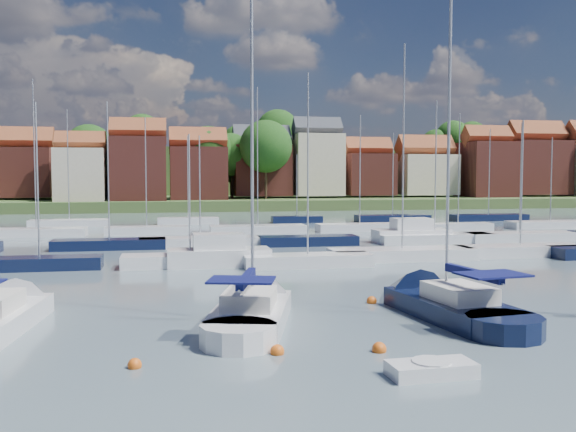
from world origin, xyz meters
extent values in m
plane|color=#4D6069|center=(0.00, 40.00, 0.00)|extent=(260.00, 260.00, 0.00)
cone|color=silver|center=(-15.33, 7.95, 0.25)|extent=(3.21, 3.64, 2.87)
cube|color=silver|center=(-5.40, 2.50, 0.25)|extent=(4.59, 7.43, 1.20)
cone|color=silver|center=(-4.27, 6.68, 0.25)|extent=(3.66, 4.00, 2.88)
cylinder|color=silver|center=(-6.31, -0.83, 0.25)|extent=(3.54, 3.54, 1.20)
cube|color=silver|center=(-5.53, 2.04, 1.20)|extent=(2.70, 3.31, 0.70)
cylinder|color=#B2B2B7|center=(-5.28, 2.97, 7.25)|extent=(0.14, 0.14, 12.81)
cylinder|color=#B2B2B7|center=(-5.78, 1.11, 2.05)|extent=(1.10, 3.73, 0.10)
cube|color=#0E1148|center=(-5.78, 1.11, 2.20)|extent=(1.25, 3.60, 0.35)
cube|color=#0E1148|center=(-6.11, -0.09, 2.35)|extent=(2.82, 2.31, 0.08)
cube|color=black|center=(3.48, 2.17, 0.25)|extent=(3.94, 7.59, 1.20)
cone|color=black|center=(2.89, 6.67, 0.25)|extent=(3.46, 3.89, 3.03)
cylinder|color=black|center=(3.95, -1.43, 0.25)|extent=(3.39, 3.39, 1.20)
cube|color=silver|center=(3.54, 1.67, 1.20)|extent=(2.49, 3.27, 0.70)
cylinder|color=#B2B2B7|center=(3.41, 2.67, 7.73)|extent=(0.14, 0.14, 13.75)
cylinder|color=#B2B2B7|center=(3.67, 0.67, 2.05)|extent=(0.62, 4.01, 0.10)
cube|color=#0E1148|center=(3.67, 0.67, 2.20)|extent=(0.79, 3.84, 0.35)
cube|color=#0E1148|center=(3.84, -0.63, 2.35)|extent=(2.79, 2.13, 0.08)
cube|color=silver|center=(-0.77, -5.37, 0.19)|extent=(2.76, 1.36, 0.53)
cylinder|color=silver|center=(-0.77, -5.37, 0.34)|extent=(1.26, 1.26, 0.34)
sphere|color=#D85914|center=(-9.94, -2.73, 0.00)|extent=(0.46, 0.46, 0.46)
sphere|color=#D85914|center=(-5.08, -2.03, 0.00)|extent=(0.50, 0.50, 0.50)
sphere|color=#D85914|center=(-1.47, -2.42, 0.00)|extent=(0.52, 0.52, 0.52)
sphere|color=#D85914|center=(1.00, 5.88, 0.00)|extent=(0.50, 0.50, 0.50)
cube|color=black|center=(-17.11, 20.54, 0.35)|extent=(8.01, 2.24, 1.00)
cylinder|color=#B2B2B7|center=(-17.11, 20.54, 5.93)|extent=(0.12, 0.12, 10.16)
cube|color=silver|center=(-7.27, 20.20, 0.35)|extent=(9.22, 2.58, 1.00)
cylinder|color=#B2B2B7|center=(-7.27, 20.20, 4.94)|extent=(0.12, 0.12, 8.18)
cube|color=silver|center=(0.63, 18.61, 0.35)|extent=(8.78, 2.46, 1.00)
cylinder|color=#B2B2B7|center=(0.63, 18.61, 6.38)|extent=(0.12, 0.12, 11.06)
cube|color=silver|center=(8.23, 20.67, 0.35)|extent=(10.79, 3.02, 1.00)
cylinder|color=#B2B2B7|center=(8.23, 20.67, 8.29)|extent=(0.12, 0.12, 14.87)
cube|color=silver|center=(17.98, 21.03, 0.35)|extent=(10.13, 2.84, 1.00)
cylinder|color=#B2B2B7|center=(17.98, 21.03, 5.65)|extent=(0.12, 0.12, 9.59)
cube|color=silver|center=(-5.31, 20.00, 0.50)|extent=(7.00, 2.60, 1.40)
cube|color=silver|center=(-5.31, 20.00, 1.60)|extent=(3.50, 2.20, 1.30)
cube|color=black|center=(-13.55, 31.64, 0.35)|extent=(9.30, 2.60, 1.00)
cylinder|color=#B2B2B7|center=(-13.55, 31.64, 6.59)|extent=(0.12, 0.12, 11.48)
cube|color=silver|center=(-5.94, 32.01, 0.35)|extent=(10.40, 2.91, 1.00)
cylinder|color=#B2B2B7|center=(-5.94, 32.01, 5.24)|extent=(0.12, 0.12, 8.77)
cube|color=black|center=(3.48, 31.28, 0.35)|extent=(8.80, 2.46, 1.00)
cylinder|color=#B2B2B7|center=(3.48, 31.28, 8.01)|extent=(0.12, 0.12, 14.33)
cube|color=silver|center=(15.40, 31.16, 0.35)|extent=(10.73, 3.00, 1.00)
cylinder|color=#B2B2B7|center=(15.40, 31.16, 6.92)|extent=(0.12, 0.12, 12.14)
cube|color=silver|center=(23.82, 30.97, 0.35)|extent=(10.48, 2.93, 1.00)
cylinder|color=#B2B2B7|center=(23.82, 30.97, 5.99)|extent=(0.12, 0.12, 10.28)
cube|color=silver|center=(13.46, 32.00, 0.50)|extent=(7.00, 2.60, 1.40)
cube|color=silver|center=(13.46, 32.00, 1.60)|extent=(3.50, 2.20, 1.30)
cube|color=silver|center=(-21.71, 44.21, 0.35)|extent=(9.71, 2.72, 1.00)
cylinder|color=#B2B2B7|center=(-21.71, 44.21, 8.29)|extent=(0.12, 0.12, 14.88)
cube|color=silver|center=(-10.84, 44.51, 0.35)|extent=(8.49, 2.38, 1.00)
cylinder|color=#B2B2B7|center=(-10.84, 44.51, 6.51)|extent=(0.12, 0.12, 11.31)
cube|color=silver|center=(0.79, 43.78, 0.35)|extent=(10.16, 2.85, 1.00)
cylinder|color=#B2B2B7|center=(0.79, 43.78, 8.15)|extent=(0.12, 0.12, 14.59)
cube|color=silver|center=(12.17, 43.90, 0.35)|extent=(9.53, 2.67, 1.00)
cylinder|color=#B2B2B7|center=(12.17, 43.90, 6.81)|extent=(0.12, 0.12, 11.91)
cube|color=silver|center=(23.16, 42.50, 0.35)|extent=(7.62, 2.13, 1.00)
cylinder|color=#B2B2B7|center=(23.16, 42.50, 6.91)|extent=(0.12, 0.12, 12.13)
cube|color=silver|center=(35.22, 43.59, 0.35)|extent=(10.17, 2.85, 1.00)
cylinder|color=#B2B2B7|center=(35.22, 43.59, 5.72)|extent=(0.12, 0.12, 9.73)
cube|color=silver|center=(-20.26, 56.56, 0.35)|extent=(9.24, 2.59, 1.00)
cylinder|color=#B2B2B7|center=(-20.26, 56.56, 7.43)|extent=(0.12, 0.12, 13.17)
cube|color=silver|center=(-6.08, 57.30, 0.35)|extent=(7.57, 2.12, 1.00)
cylinder|color=#B2B2B7|center=(-6.08, 57.30, 5.97)|extent=(0.12, 0.12, 10.24)
cube|color=black|center=(7.88, 57.47, 0.35)|extent=(6.58, 1.84, 1.00)
cylinder|color=#B2B2B7|center=(7.88, 57.47, 4.85)|extent=(0.12, 0.12, 8.01)
cube|color=black|center=(20.94, 57.40, 0.35)|extent=(9.92, 2.78, 1.00)
cylinder|color=#B2B2B7|center=(20.94, 57.40, 6.31)|extent=(0.12, 0.12, 10.92)
cube|color=black|center=(34.28, 56.37, 0.35)|extent=(10.55, 2.95, 1.00)
cylinder|color=#B2B2B7|center=(34.28, 56.37, 6.61)|extent=(0.12, 0.12, 11.51)
cube|color=#4B5B2D|center=(0.00, 117.00, 0.30)|extent=(200.00, 70.00, 3.00)
cube|color=#4B5B2D|center=(0.00, 142.00, 5.00)|extent=(200.00, 60.00, 14.00)
cube|color=brown|center=(-33.65, 97.79, 6.56)|extent=(10.37, 9.97, 8.73)
cube|color=brown|center=(-33.65, 97.79, 12.20)|extent=(10.57, 5.13, 5.13)
cube|color=beige|center=(-22.74, 89.00, 6.08)|extent=(8.09, 8.80, 8.96)
cube|color=brown|center=(-22.74, 89.00, 11.55)|extent=(8.25, 4.00, 4.00)
cube|color=brown|center=(-13.35, 89.94, 7.08)|extent=(9.36, 10.17, 10.97)
cube|color=brown|center=(-13.35, 89.94, 13.72)|extent=(9.54, 4.63, 4.63)
cube|color=brown|center=(-3.04, 91.65, 6.31)|extent=(9.90, 8.56, 9.42)
cube|color=brown|center=(-3.04, 91.65, 12.23)|extent=(10.10, 4.90, 4.90)
cube|color=brown|center=(9.10, 96.65, 6.95)|extent=(10.59, 8.93, 9.49)
cube|color=#383A42|center=(9.10, 96.65, 12.99)|extent=(10.80, 5.24, 5.24)
cube|color=beige|center=(19.71, 95.80, 8.02)|extent=(9.01, 8.61, 11.65)
cube|color=#383A42|center=(19.71, 95.80, 14.95)|extent=(9.19, 4.46, 4.46)
cube|color=brown|center=(30.17, 97.00, 6.20)|extent=(9.10, 9.34, 8.00)
cube|color=brown|center=(30.17, 97.00, 11.32)|extent=(9.28, 4.50, 4.50)
cube|color=beige|center=(41.95, 96.59, 6.14)|extent=(10.86, 9.59, 7.88)
cube|color=brown|center=(41.95, 96.59, 11.41)|extent=(11.07, 5.37, 5.37)
cube|color=brown|center=(53.76, 93.92, 7.09)|extent=(9.18, 9.96, 10.97)
cube|color=brown|center=(53.76, 93.92, 13.70)|extent=(9.36, 4.54, 4.54)
cube|color=brown|center=(65.18, 95.21, 7.58)|extent=(11.39, 9.67, 10.76)
cube|color=brown|center=(65.18, 95.21, 14.36)|extent=(11.62, 5.64, 5.64)
cylinder|color=#382619|center=(56.77, 115.51, 8.51)|extent=(0.50, 0.50, 4.47)
sphere|color=#285219|center=(56.77, 115.51, 14.58)|extent=(8.18, 8.18, 8.18)
cylinder|color=#382619|center=(3.46, 95.93, 3.83)|extent=(0.50, 0.50, 4.46)
sphere|color=#285219|center=(3.46, 95.93, 9.88)|extent=(8.15, 8.15, 8.15)
cylinder|color=#382619|center=(15.22, 113.68, 8.58)|extent=(0.50, 0.50, 5.15)
sphere|color=#285219|center=(15.22, 113.68, 15.56)|extent=(9.41, 9.41, 9.41)
cylinder|color=#382619|center=(-13.54, 116.31, 8.68)|extent=(0.50, 0.50, 4.56)
sphere|color=#285219|center=(-13.54, 116.31, 14.87)|extent=(8.34, 8.34, 8.34)
cylinder|color=#382619|center=(-23.24, 105.25, 4.18)|extent=(0.50, 0.50, 5.15)
sphere|color=#285219|center=(-23.24, 105.25, 11.17)|extent=(9.42, 9.42, 9.42)
cylinder|color=#382619|center=(-38.67, 107.32, 6.76)|extent=(0.50, 0.50, 3.42)
sphere|color=#285219|center=(-38.67, 107.32, 11.40)|extent=(6.26, 6.26, 6.26)
cylinder|color=#382619|center=(13.76, 104.71, 3.48)|extent=(0.50, 0.50, 3.77)
sphere|color=#285219|center=(13.76, 104.71, 8.60)|extent=(6.89, 6.89, 6.89)
cylinder|color=#382619|center=(9.05, 90.94, 4.21)|extent=(0.50, 0.50, 5.21)
sphere|color=#285219|center=(9.05, 90.94, 11.28)|extent=(9.53, 9.53, 9.53)
cylinder|color=#382619|center=(61.93, 101.62, 3.09)|extent=(0.50, 0.50, 2.97)
sphere|color=#285219|center=(61.93, 101.62, 7.12)|extent=(5.44, 5.44, 5.44)
cylinder|color=#382619|center=(-1.15, 93.75, 4.02)|extent=(0.50, 0.50, 4.84)
sphere|color=#285219|center=(-1.15, 93.75, 10.59)|extent=(8.85, 8.85, 8.85)
cylinder|color=#382619|center=(52.68, 115.72, 8.17)|extent=(0.50, 0.50, 3.72)
sphere|color=#285219|center=(52.68, 115.72, 13.21)|extent=(6.80, 6.80, 6.80)
cylinder|color=#382619|center=(54.05, 94.13, 3.62)|extent=(0.50, 0.50, 4.05)
sphere|color=#285219|center=(54.05, 94.13, 9.11)|extent=(7.40, 7.40, 7.40)
cylinder|color=#382619|center=(6.84, 113.29, 7.91)|extent=(0.50, 0.50, 3.93)
sphere|color=#285219|center=(6.84, 113.29, 13.24)|extent=(7.19, 7.19, 7.19)
cylinder|color=#382619|center=(30.65, 100.17, 3.51)|extent=(0.50, 0.50, 3.82)
sphere|color=#285219|center=(30.65, 100.17, 8.70)|extent=(6.99, 6.99, 6.99)
cylinder|color=#382619|center=(-17.44, 93.12, 3.34)|extent=(0.50, 0.50, 3.48)
sphere|color=#285219|center=(-17.44, 93.12, 8.07)|extent=(6.37, 6.37, 6.37)
cylinder|color=#382619|center=(57.51, 102.81, 3.09)|extent=(0.50, 0.50, 2.99)
sphere|color=#285219|center=(57.51, 102.81, 7.14)|extent=(5.46, 5.46, 5.46)
cylinder|color=#382619|center=(3.61, 99.04, 3.22)|extent=(0.50, 0.50, 3.25)
sphere|color=#285219|center=(3.61, 99.04, 7.63)|extent=(5.94, 5.94, 5.94)
cylinder|color=#382619|center=(-3.05, 100.73, 3.09)|extent=(0.50, 0.50, 2.98)
sphere|color=#285219|center=(-3.05, 100.73, 7.14)|extent=(5.46, 5.46, 5.46)
cylinder|color=#382619|center=(64.66, 121.74, 9.36)|extent=(0.50, 0.50, 4.29)
sphere|color=#285219|center=(64.66, 121.74, 15.17)|extent=(7.84, 7.84, 7.84)
camera|label=1|loc=(-8.89, -23.86, 6.33)|focal=40.00mm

